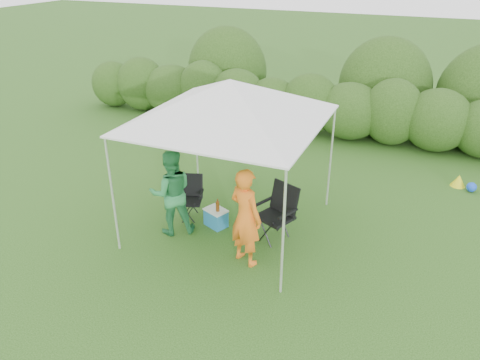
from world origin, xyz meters
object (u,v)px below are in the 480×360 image
at_px(canopy, 230,101).
at_px(chair_left, 190,194).
at_px(man, 246,217).
at_px(cooler, 216,217).
at_px(woman, 171,193).
at_px(chair_right, 279,209).

distance_m(canopy, chair_left, 2.17).
distance_m(man, cooler, 1.43).
xyz_separation_m(woman, cooler, (0.65, 0.48, -0.64)).
distance_m(canopy, chair_right, 2.11).
bearing_deg(canopy, chair_right, -2.91).
relative_size(canopy, chair_right, 2.99).
bearing_deg(woman, canopy, 178.86).
xyz_separation_m(chair_right, chair_left, (-1.85, 0.06, -0.10)).
xyz_separation_m(chair_left, cooler, (0.63, -0.15, -0.31)).
bearing_deg(man, chair_left, -9.45).
distance_m(woman, cooler, 1.03).
height_order(canopy, cooler, canopy).
height_order(chair_left, man, man).
height_order(man, cooler, man).
bearing_deg(chair_right, woman, -139.69).
xyz_separation_m(chair_right, man, (-0.27, -0.92, 0.27)).
bearing_deg(cooler, chair_left, -169.81).
distance_m(chair_right, woman, 1.96).
relative_size(chair_right, cooler, 2.04).
relative_size(canopy, cooler, 6.09).
bearing_deg(canopy, chair_left, 179.38).
bearing_deg(woman, cooler, -179.04).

